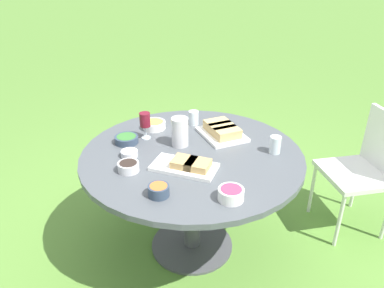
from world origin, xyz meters
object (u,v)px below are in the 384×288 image
Objects in this scene: water_pitcher at (180,132)px; wine_glass at (145,121)px; chair_near_right at (367,164)px; dining_table at (192,168)px.

water_pitcher is 0.25m from wine_glass.
chair_near_right is at bearing -151.90° from wine_glass.
wine_glass is (0.36, -0.04, 0.24)m from dining_table.
wine_glass is at bearing 28.10° from chair_near_right.
wine_glass is at bearing 2.89° from water_pitcher.
dining_table is 1.26m from chair_near_right.
dining_table is 0.44m from wine_glass.
chair_near_right is 1.35m from water_pitcher.
water_pitcher reaches higher than wine_glass.
water_pitcher is at bearing 32.74° from chair_near_right.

